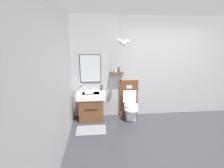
{
  "coord_description": "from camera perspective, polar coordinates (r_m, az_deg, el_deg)",
  "views": [
    {
      "loc": [
        -1.71,
        -2.53,
        2.0
      ],
      "look_at": [
        -1.33,
        1.47,
        0.97
      ],
      "focal_mm": 26.96,
      "sensor_mm": 36.0,
      "label": 1
    }
  ],
  "objects": [
    {
      "name": "ground_plane",
      "position": [
        3.68,
        25.17,
        -21.1
      ],
      "size": [
        6.1,
        5.0,
        0.1
      ],
      "primitive_type": "cube",
      "color": "#2D2D33",
      "rests_on": "ground"
    },
    {
      "name": "folded_hand_towel",
      "position": [
        4.18,
        -7.77,
        -3.26
      ],
      "size": [
        0.22,
        0.16,
        0.04
      ],
      "primitive_type": "cube",
      "color": "gray",
      "rests_on": "vanity_sink_left"
    },
    {
      "name": "toilet",
      "position": [
        4.5,
        6.08,
        -6.9
      ],
      "size": [
        0.48,
        0.62,
        1.0
      ],
      "color": "brown",
      "rests_on": "ground"
    },
    {
      "name": "wall_back",
      "position": [
        4.73,
        15.62,
        5.52
      ],
      "size": [
        4.9,
        0.63,
        2.63
      ],
      "color": "#A8A8AA",
      "rests_on": "ground"
    },
    {
      "name": "toothbrush_cup",
      "position": [
        4.46,
        -10.67,
        -1.74
      ],
      "size": [
        0.07,
        0.07,
        0.21
      ],
      "color": "silver",
      "rests_on": "vanity_sink_left"
    },
    {
      "name": "vanity_sink_left",
      "position": [
        4.42,
        -7.03,
        -7.26
      ],
      "size": [
        0.71,
        0.47,
        0.73
      ],
      "color": "brown",
      "rests_on": "ground"
    },
    {
      "name": "bath_mat",
      "position": [
        4.06,
        -7.06,
        -15.24
      ],
      "size": [
        0.68,
        0.44,
        0.01
      ],
      "primitive_type": "cube",
      "color": "slate",
      "rests_on": "ground"
    },
    {
      "name": "tap_on_left_sink",
      "position": [
        4.45,
        -7.14,
        -1.48
      ],
      "size": [
        0.03,
        0.13,
        0.11
      ],
      "color": "silver",
      "rests_on": "vanity_sink_left"
    },
    {
      "name": "soap_dispenser",
      "position": [
        4.44,
        -3.47,
        -1.19
      ],
      "size": [
        0.06,
        0.06,
        0.2
      ],
      "color": "#4C4C51",
      "rests_on": "vanity_sink_left"
    },
    {
      "name": "wall_left",
      "position": [
        2.71,
        -19.86,
        -1.24
      ],
      "size": [
        0.12,
        3.8,
        2.63
      ],
      "primitive_type": "cube",
      "color": "#A8A8AA",
      "rests_on": "ground"
    }
  ]
}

